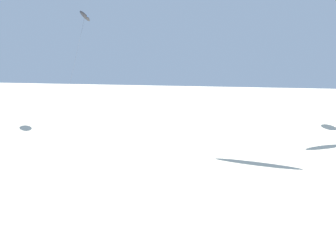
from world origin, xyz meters
The scene contains 1 object.
flying_kite_5 centered at (-13.17, 43.21, 14.60)m, with size 3.73×7.94×15.63m.
Camera 1 is at (10.06, 4.50, 8.59)m, focal length 37.09 mm.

